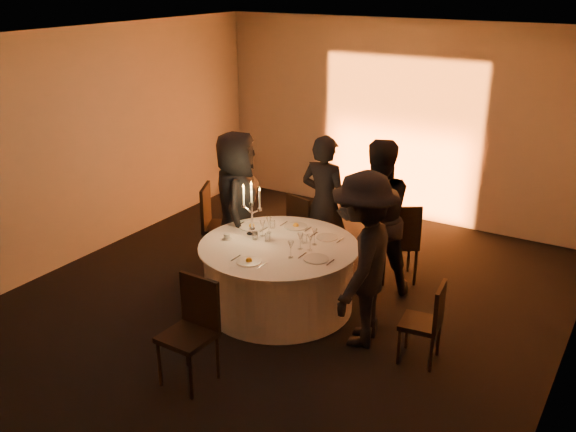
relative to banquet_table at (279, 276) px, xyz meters
The scene contains 32 objects.
floor 0.38m from the banquet_table, ahead, with size 7.00×7.00×0.00m, color black.
ceiling 2.62m from the banquet_table, ahead, with size 7.00×7.00×0.00m, color silver.
wall_back 3.67m from the banquet_table, 90.00° to the left, with size 7.00×7.00×0.00m, color beige.
wall_left 3.20m from the banquet_table, behind, with size 7.00×7.00×0.00m, color beige.
uplighter_fixture 3.22m from the banquet_table, 90.00° to the left, with size 0.25×0.12×0.10m, color black.
banquet_table is the anchor object (origin of this frame).
chair_left 1.45m from the banquet_table, 156.75° to the left, with size 0.63×0.63×1.07m.
chair_back_left 1.29m from the banquet_table, 107.12° to the left, with size 0.50×0.50×0.93m.
chair_back_right 1.61m from the banquet_table, 54.36° to the left, with size 0.63×0.63×1.03m.
chair_right 1.85m from the banquet_table, ahead, with size 0.42×0.41×0.85m.
chair_front 1.61m from the banquet_table, 88.03° to the right, with size 0.46×0.46×1.02m.
guest_left 1.18m from the banquet_table, 151.30° to the left, with size 0.90×0.59×1.85m, color black.
guest_back_left 1.27m from the banquet_table, 92.55° to the left, with size 0.65×0.42×1.77m, color black.
guest_back_right 1.32m from the banquet_table, 50.93° to the left, with size 0.92×0.71×1.88m, color black.
guest_right 1.25m from the banquet_table, ahead, with size 1.19×0.68×1.84m, color black.
plate_left 0.74m from the banquet_table, 153.37° to the left, with size 0.36×0.30×0.08m.
plate_back_left 0.70m from the banquet_table, 100.92° to the left, with size 0.36×0.28×0.08m.
plate_back_right 0.71m from the banquet_table, 51.00° to the left, with size 0.35×0.24×0.01m.
plate_right 0.68m from the banquet_table, 12.70° to the right, with size 0.36×0.27×0.01m.
plate_front 0.68m from the banquet_table, 93.09° to the right, with size 0.36×0.27×0.08m.
coffee_cup 0.74m from the banquet_table, 164.30° to the right, with size 0.11×0.11×0.07m.
candelabra 0.74m from the banquet_table, 168.75° to the left, with size 0.28×0.13×0.66m.
wine_glass_a 0.64m from the banquet_table, 37.54° to the right, with size 0.07×0.07×0.19m.
wine_glass_b 0.65m from the banquet_table, 139.61° to the left, with size 0.07×0.07×0.19m.
wine_glass_c 0.59m from the banquet_table, ahead, with size 0.07×0.07×0.19m.
wine_glass_d 0.66m from the banquet_table, 31.46° to the left, with size 0.07×0.07×0.19m.
wine_glass_e 0.61m from the banquet_table, 157.65° to the left, with size 0.07×0.07×0.19m.
wine_glass_f 0.64m from the banquet_table, ahead, with size 0.07×0.07×0.19m.
tumbler_a 0.46m from the banquet_table, behind, with size 0.07×0.07×0.09m, color white.
tumbler_b 0.53m from the banquet_table, behind, with size 0.07×0.07×0.09m, color white.
tumbler_c 0.67m from the banquet_table, 130.39° to the left, with size 0.07×0.07×0.09m, color white.
tumbler_d 0.52m from the banquet_table, 44.29° to the left, with size 0.07×0.07×0.09m, color white.
Camera 1 is at (3.49, -5.56, 3.64)m, focal length 40.00 mm.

